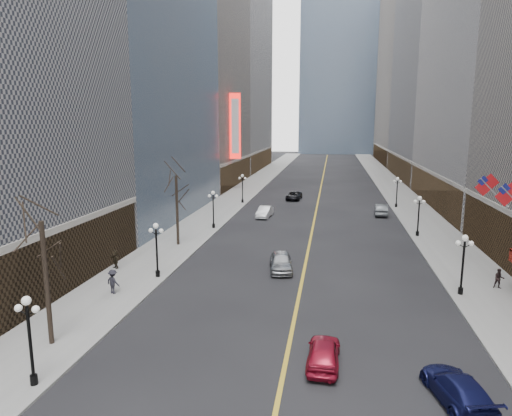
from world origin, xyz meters
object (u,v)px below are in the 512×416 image
(car_nb_near, at_px, (281,262))
(car_sb_far, at_px, (381,210))
(streetlamp_west_1, at_px, (157,244))
(streetlamp_west_2, at_px, (213,205))
(streetlamp_east_2, at_px, (419,212))
(car_nb_far, at_px, (294,196))
(car_sb_near, at_px, (458,389))
(streetlamp_east_3, at_px, (397,189))
(car_nb_mid, at_px, (265,212))
(streetlamp_west_3, at_px, (242,185))
(streetlamp_east_1, at_px, (463,258))
(streetlamp_west_0, at_px, (29,331))
(car_sb_mid, at_px, (324,352))

(car_nb_near, bearing_deg, car_sb_far, 58.48)
(streetlamp_west_1, relative_size, streetlamp_west_2, 1.00)
(streetlamp_east_2, bearing_deg, streetlamp_west_2, 180.00)
(car_nb_far, relative_size, car_sb_near, 1.03)
(streetlamp_east_3, bearing_deg, car_nb_mid, -151.56)
(streetlamp_east_2, relative_size, streetlamp_west_3, 1.00)
(streetlamp_east_3, height_order, car_nb_far, streetlamp_east_3)
(streetlamp_east_1, distance_m, streetlamp_west_0, 28.51)
(streetlamp_east_1, height_order, streetlamp_east_3, same)
(streetlamp_east_3, bearing_deg, streetlamp_west_1, -123.25)
(streetlamp_east_2, height_order, car_sb_near, streetlamp_east_2)
(streetlamp_east_1, relative_size, streetlamp_east_2, 1.00)
(streetlamp_west_0, bearing_deg, car_sb_near, 6.01)
(car_nb_near, bearing_deg, car_nb_far, 84.32)
(car_nb_mid, height_order, car_sb_mid, car_nb_mid)
(streetlamp_east_1, relative_size, car_sb_mid, 1.08)
(streetlamp_east_1, xyz_separation_m, car_nb_near, (-13.80, 3.70, -2.10))
(car_nb_mid, height_order, car_sb_far, car_sb_far)
(streetlamp_west_2, relative_size, car_nb_mid, 1.01)
(car_nb_far, bearing_deg, streetlamp_east_1, -64.84)
(streetlamp_east_3, height_order, car_nb_near, streetlamp_east_3)
(streetlamp_east_2, height_order, streetlamp_east_3, same)
(car_nb_near, bearing_deg, streetlamp_east_2, 37.20)
(streetlamp_east_2, height_order, streetlamp_west_0, same)
(streetlamp_east_1, height_order, car_nb_far, streetlamp_east_1)
(streetlamp_west_1, relative_size, car_nb_mid, 1.01)
(streetlamp_east_3, xyz_separation_m, streetlamp_west_2, (-23.60, -18.00, 0.00))
(streetlamp_east_1, distance_m, car_sb_mid, 15.33)
(streetlamp_east_1, bearing_deg, car_nb_far, 111.17)
(streetlamp_west_1, bearing_deg, streetlamp_east_2, 37.33)
(car_nb_near, bearing_deg, streetlamp_west_2, 115.62)
(streetlamp_west_3, height_order, car_nb_mid, streetlamp_west_3)
(car_nb_far, distance_m, car_sb_near, 56.12)
(car_sb_far, bearing_deg, car_nb_mid, 17.81)
(car_nb_mid, relative_size, car_sb_mid, 1.07)
(streetlamp_west_1, height_order, streetlamp_west_3, same)
(car_nb_near, xyz_separation_m, car_nb_mid, (-4.74, 22.26, -0.07))
(streetlamp_east_2, xyz_separation_m, car_sb_mid, (-9.80, -29.58, -2.19))
(streetlamp_west_2, bearing_deg, car_sb_near, -58.02)
(streetlamp_east_2, distance_m, car_nb_mid, 20.29)
(streetlamp_west_0, bearing_deg, car_sb_far, 65.66)
(car_nb_mid, relative_size, car_sb_far, 0.94)
(streetlamp_east_1, distance_m, streetlamp_west_3, 43.05)
(streetlamp_west_1, relative_size, car_nb_near, 0.95)
(streetlamp_west_2, bearing_deg, streetlamp_east_2, 0.00)
(streetlamp_east_1, relative_size, streetlamp_west_3, 1.00)
(streetlamp_west_2, distance_m, car_sb_mid, 32.72)
(streetlamp_west_1, bearing_deg, streetlamp_west_3, 90.00)
(streetlamp_east_3, xyz_separation_m, car_nb_mid, (-18.54, -10.04, -2.16))
(streetlamp_east_1, distance_m, streetlamp_west_1, 23.60)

